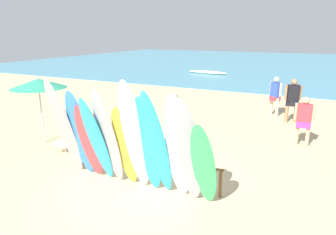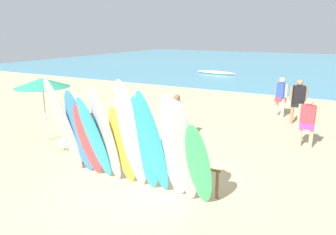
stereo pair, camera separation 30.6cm
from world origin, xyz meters
name	(u,v)px [view 2 (the right image)]	position (x,y,z in m)	size (l,w,h in m)	color
ground	(263,90)	(0.00, 14.00, 0.00)	(60.00, 60.00, 0.00)	tan
ocean_water	(298,64)	(0.00, 32.37, 0.01)	(60.00, 40.00, 0.02)	teal
surfboard_rack	(142,158)	(0.00, 0.00, 0.54)	(3.95, 0.07, 0.66)	brown
surfboard_grey_0	(64,126)	(-1.80, -0.64, 1.26)	(0.51, 0.07, 2.63)	#999EA3
surfboard_blue_1	(80,133)	(-1.40, -0.55, 1.12)	(0.51, 0.06, 2.31)	#337AD1
surfboard_red_2	(88,141)	(-1.15, -0.56, 0.97)	(0.54, 0.06, 2.01)	#D13D42
surfboard_teal_3	(95,140)	(-0.83, -0.66, 1.09)	(0.48, 0.07, 2.29)	#289EC6
surfboard_grey_4	(106,137)	(-0.52, -0.64, 1.18)	(0.48, 0.07, 2.46)	#999EA3
surfboard_yellow_5	(122,146)	(-0.16, -0.53, 1.00)	(0.50, 0.06, 2.06)	yellow
surfboard_white_6	(131,137)	(0.18, -0.65, 1.31)	(0.52, 0.08, 2.72)	white
surfboard_teal_7	(144,146)	(0.47, -0.60, 1.14)	(0.51, 0.06, 2.37)	#289EC6
surfboard_teal_8	(153,145)	(0.73, -0.67, 1.23)	(0.48, 0.08, 2.59)	#289EC6
surfboard_white_9	(174,149)	(1.19, -0.62, 1.21)	(0.53, 0.06, 2.53)	white
surfboard_grey_10	(184,153)	(1.42, -0.64, 1.16)	(0.52, 0.07, 2.41)	#999EA3
surfboard_green_11	(199,167)	(1.75, -0.65, 0.96)	(0.50, 0.06, 2.04)	#38B266
beachgoer_strolling	(308,119)	(3.28, 4.24, 0.90)	(0.59, 0.25, 1.57)	tan
beachgoer_photographing	(281,94)	(1.96, 7.72, 0.96)	(0.52, 0.43, 1.67)	beige
beachgoer_by_water	(177,114)	(-0.57, 3.03, 0.88)	(0.40, 0.55, 1.52)	brown
beachgoer_near_rack	(298,99)	(2.71, 6.91, 1.00)	(0.61, 0.39, 1.74)	#9E704C
beach_chair_red	(90,124)	(-3.41, 2.00, 0.42)	(0.76, 0.88, 0.79)	#B7B7BC
beach_chair_blue	(115,117)	(-3.19, 3.12, 0.42)	(0.74, 0.87, 0.80)	#B7B7BC
beach_chair_striped	(68,136)	(-3.05, 0.64, 0.43)	(0.58, 0.74, 0.82)	#B7B7BC
beach_umbrella	(42,83)	(-4.28, 0.90, 1.93)	(1.71, 1.71, 2.08)	silver
distant_boat	(216,73)	(-5.20, 19.77, 0.13)	(3.66, 1.07, 0.29)	silver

